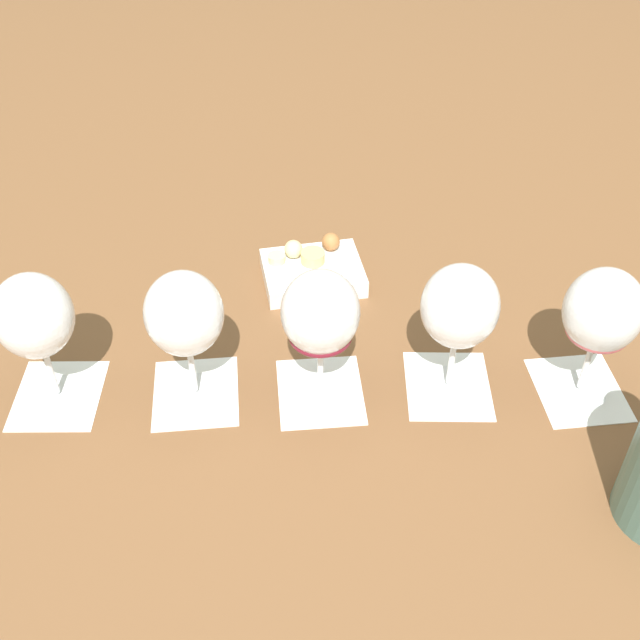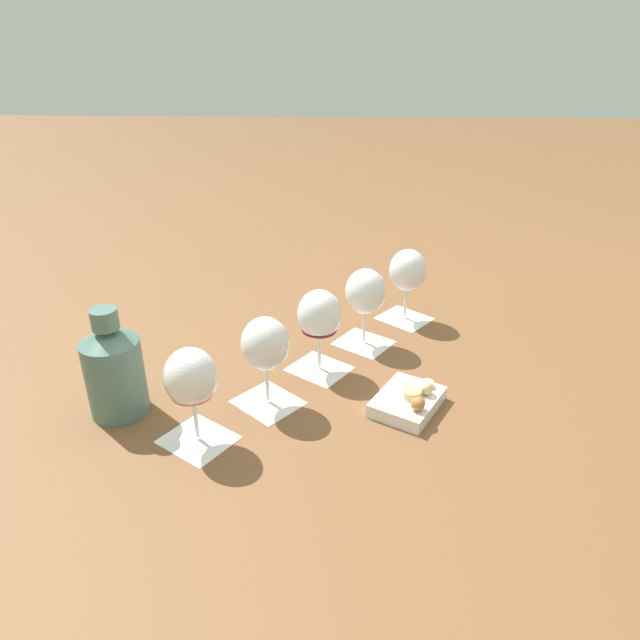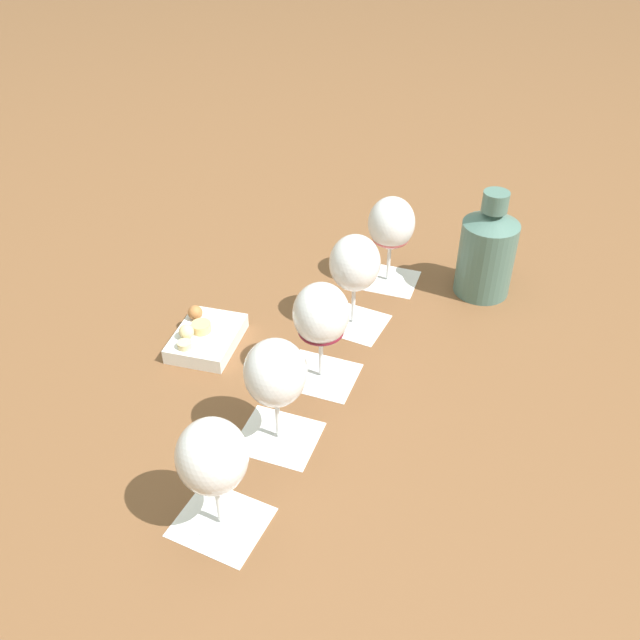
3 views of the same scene
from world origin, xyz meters
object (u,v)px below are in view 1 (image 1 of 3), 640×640
at_px(wine_glass_2, 316,316).
at_px(wine_glass_1, 459,312).
at_px(wine_glass_0, 602,316).
at_px(wine_glass_4, 35,321).
at_px(snack_dish, 312,270).
at_px(wine_glass_3, 185,319).

bearing_deg(wine_glass_2, wine_glass_1, 142.74).
relative_size(wine_glass_0, wine_glass_4, 1.00).
distance_m(wine_glass_0, snack_dish, 0.40).
height_order(wine_glass_0, snack_dish, wine_glass_0).
distance_m(wine_glass_0, wine_glass_3, 0.46).
distance_m(wine_glass_2, wine_glass_4, 0.31).
bearing_deg(wine_glass_4, wine_glass_0, 140.71).
bearing_deg(wine_glass_2, wine_glass_3, -38.47).
relative_size(wine_glass_2, snack_dish, 1.05).
relative_size(wine_glass_1, wine_glass_2, 1.00).
height_order(wine_glass_0, wine_glass_1, same).
bearing_deg(wine_glass_0, wine_glass_1, -42.60).
relative_size(wine_glass_1, wine_glass_3, 1.00).
distance_m(wine_glass_0, wine_glass_2, 0.31).
bearing_deg(wine_glass_1, wine_glass_4, -38.18).
relative_size(wine_glass_2, wine_glass_4, 1.00).
bearing_deg(wine_glass_3, wine_glass_2, 141.53).
xyz_separation_m(wine_glass_0, wine_glass_4, (0.48, -0.39, -0.00)).
xyz_separation_m(wine_glass_0, wine_glass_2, (0.24, -0.20, 0.00)).
xyz_separation_m(wine_glass_2, snack_dish, (-0.13, -0.17, -0.10)).
bearing_deg(wine_glass_4, wine_glass_1, 141.82).
distance_m(wine_glass_2, snack_dish, 0.24).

